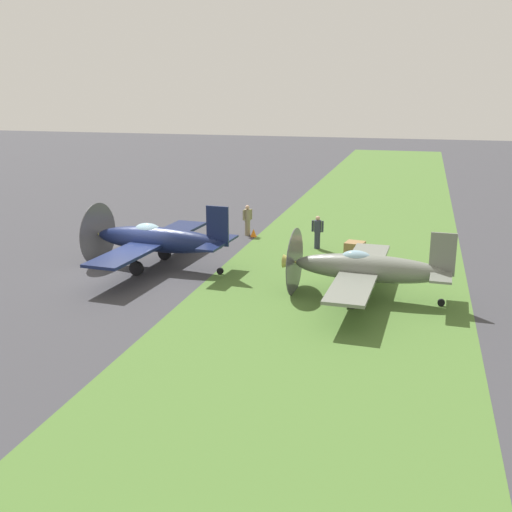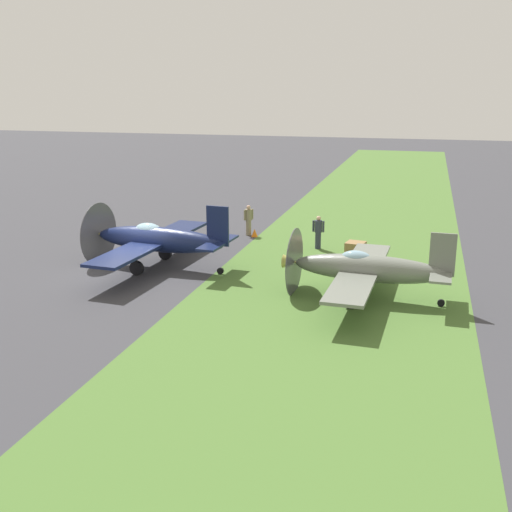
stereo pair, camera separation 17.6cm
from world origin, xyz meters
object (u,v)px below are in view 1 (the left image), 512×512
(airplane_lead, at_px, (156,239))
(ground_crew_chief, at_px, (247,219))
(supply_crate, at_px, (355,248))
(runway_marker_cone, at_px, (254,233))
(airplane_wingman, at_px, (366,268))
(ground_crew_mechanic, at_px, (317,231))

(airplane_lead, height_order, ground_crew_chief, airplane_lead)
(supply_crate, distance_m, runway_marker_cone, 6.36)
(ground_crew_chief, height_order, runway_marker_cone, ground_crew_chief)
(ground_crew_chief, relative_size, supply_crate, 1.92)
(supply_crate, bearing_deg, airplane_lead, 119.02)
(runway_marker_cone, bearing_deg, airplane_wingman, -141.97)
(supply_crate, bearing_deg, ground_crew_chief, 67.71)
(airplane_wingman, height_order, ground_crew_mechanic, airplane_wingman)
(ground_crew_chief, bearing_deg, airplane_wingman, -100.95)
(airplane_wingman, xyz_separation_m, runway_marker_cone, (9.01, 7.04, -1.04))
(ground_crew_mechanic, distance_m, runway_marker_cone, 4.29)
(airplane_wingman, relative_size, supply_crate, 9.40)
(supply_crate, bearing_deg, runway_marker_cone, 68.44)
(airplane_lead, relative_size, runway_marker_cone, 20.75)
(airplane_lead, xyz_separation_m, runway_marker_cone, (7.12, -2.71, -1.14))
(airplane_wingman, bearing_deg, ground_crew_chief, 41.14)
(runway_marker_cone, bearing_deg, supply_crate, -111.56)
(airplane_lead, relative_size, airplane_wingman, 1.08)
(ground_crew_mechanic, bearing_deg, airplane_wingman, -65.65)
(ground_crew_chief, bearing_deg, airplane_lead, -157.01)
(supply_crate, relative_size, runway_marker_cone, 2.05)
(airplane_lead, xyz_separation_m, ground_crew_chief, (7.38, -2.28, -0.45))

